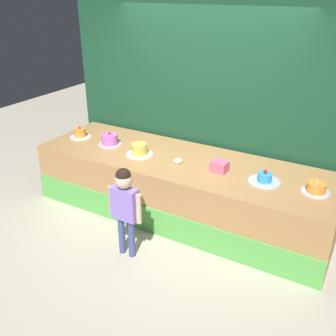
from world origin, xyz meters
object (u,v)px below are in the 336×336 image
(child_figure, at_px, (125,201))
(cake_left, at_px, (110,140))
(cake_right, at_px, (265,179))
(pink_box, at_px, (219,167))
(cake_far_left, at_px, (80,134))
(cake_center, at_px, (139,150))
(cake_far_right, at_px, (316,188))
(donut, at_px, (178,161))

(child_figure, bearing_deg, cake_left, 133.44)
(child_figure, relative_size, cake_right, 2.97)
(pink_box, height_order, cake_far_left, cake_far_left)
(pink_box, xyz_separation_m, cake_far_left, (-2.14, 0.04, -0.01))
(pink_box, bearing_deg, cake_right, -0.38)
(cake_center, xyz_separation_m, cake_far_right, (2.14, 0.10, -0.02))
(pink_box, xyz_separation_m, cake_far_right, (1.07, 0.04, -0.01))
(child_figure, distance_m, cake_right, 1.54)
(donut, distance_m, cake_far_left, 1.60)
(child_figure, relative_size, cake_far_left, 3.56)
(cake_center, bearing_deg, cake_left, 170.54)
(child_figure, bearing_deg, pink_box, 57.31)
(cake_far_left, distance_m, cake_right, 2.67)
(cake_center, relative_size, cake_far_right, 1.14)
(donut, distance_m, cake_center, 0.54)
(cake_left, bearing_deg, cake_center, -9.46)
(cake_far_left, bearing_deg, cake_far_right, -0.07)
(donut, height_order, cake_far_right, cake_far_right)
(donut, relative_size, cake_center, 0.32)
(pink_box, xyz_separation_m, donut, (-0.53, -0.02, -0.04))
(donut, bearing_deg, cake_left, 177.14)
(donut, height_order, cake_right, cake_right)
(cake_center, bearing_deg, pink_box, 3.14)
(cake_right, relative_size, cake_far_right, 1.18)
(cake_left, relative_size, cake_center, 0.91)
(donut, xyz_separation_m, cake_far_right, (1.60, 0.06, 0.03))
(cake_left, xyz_separation_m, cake_center, (0.53, -0.09, -0.00))
(child_figure, height_order, cake_far_right, child_figure)
(child_figure, distance_m, cake_far_left, 1.83)
(pink_box, distance_m, cake_far_left, 2.14)
(cake_center, distance_m, cake_far_right, 2.14)
(cake_center, bearing_deg, cake_far_right, 2.58)
(pink_box, distance_m, donut, 0.54)
(donut, relative_size, cake_far_left, 0.38)
(cake_far_left, distance_m, cake_center, 1.07)
(cake_left, bearing_deg, pink_box, -1.09)
(cake_far_left, xyz_separation_m, cake_right, (2.67, -0.05, -0.01))
(child_figure, bearing_deg, cake_right, 40.15)
(cake_right, bearing_deg, donut, -178.96)
(child_figure, height_order, donut, child_figure)
(child_figure, relative_size, cake_left, 3.37)
(pink_box, relative_size, cake_right, 0.52)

